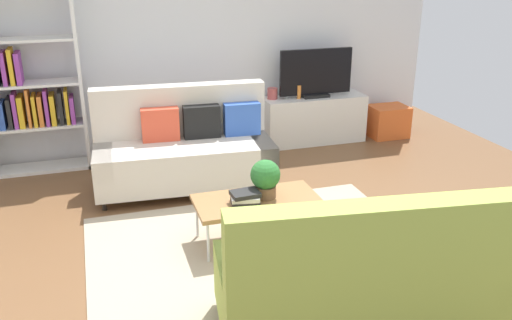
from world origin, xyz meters
name	(u,v)px	position (x,y,z in m)	size (l,w,h in m)	color
ground_plane	(268,241)	(0.00, 0.00, 0.00)	(7.68, 7.68, 0.00)	brown
wall_far	(199,37)	(0.00, 2.80, 1.45)	(6.40, 0.12, 2.90)	silver
area_rug	(258,252)	(-0.14, -0.16, 0.01)	(2.90, 2.20, 0.01)	tan
couch_beige	(185,148)	(-0.48, 1.46, 0.45)	(1.95, 0.97, 1.10)	beige
couch_green	(361,277)	(0.18, -1.38, 0.44)	(2.00, 1.09, 1.10)	#A3BC4C
coffee_table	(257,202)	(-0.09, 0.04, 0.39)	(1.10, 0.56, 0.42)	#9E7042
tv_console	(313,119)	(1.48, 2.46, 0.32)	(1.40, 0.44, 0.64)	silver
tv	(316,74)	(1.48, 2.44, 0.95)	(1.00, 0.20, 0.64)	black
bookshelf	(29,89)	(-2.06, 2.48, 0.99)	(1.10, 0.36, 2.10)	white
storage_trunk	(388,121)	(2.58, 2.36, 0.22)	(0.52, 0.40, 0.44)	orange
potted_plant	(265,178)	(-0.01, 0.06, 0.61)	(0.27, 0.27, 0.35)	brown
table_book_0	(245,201)	(-0.22, -0.02, 0.44)	(0.24, 0.18, 0.04)	#262626
table_book_1	(245,198)	(-0.22, -0.02, 0.48)	(0.24, 0.18, 0.04)	silver
table_book_2	(245,194)	(-0.22, -0.02, 0.51)	(0.24, 0.18, 0.04)	#262626
vase_0	(272,93)	(0.90, 2.51, 0.71)	(0.13, 0.13, 0.14)	#B24C4C
vase_1	(286,92)	(1.09, 2.51, 0.71)	(0.09, 0.09, 0.15)	silver
bottle_0	(299,92)	(1.24, 2.42, 0.73)	(0.05, 0.05, 0.18)	orange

